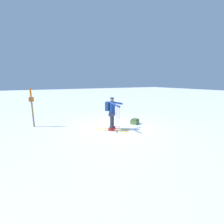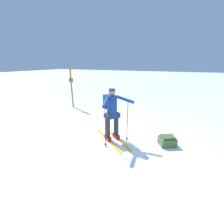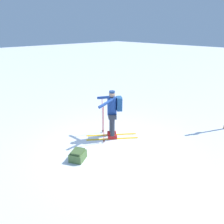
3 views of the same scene
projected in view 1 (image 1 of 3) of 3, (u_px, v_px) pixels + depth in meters
name	position (u px, v px, depth m)	size (l,w,h in m)	color
ground_plane	(116.00, 127.00, 8.02)	(80.00, 80.00, 0.00)	white
skier	(112.00, 112.00, 7.31)	(1.61, 1.37, 1.62)	gold
dropped_backpack	(135.00, 121.00, 8.51)	(0.57, 0.54, 0.30)	#4C6B38
trail_marker	(32.00, 104.00, 7.76)	(0.24, 0.08, 2.04)	olive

